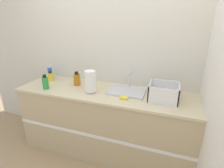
# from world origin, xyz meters

# --- Properties ---
(ground_plane) EXTENTS (12.00, 12.00, 0.00)m
(ground_plane) POSITION_xyz_m (0.00, 0.00, 0.00)
(ground_plane) COLOR tan
(wall_back) EXTENTS (4.65, 0.06, 2.60)m
(wall_back) POSITION_xyz_m (0.00, 0.66, 1.30)
(wall_back) COLOR beige
(wall_back) RESTS_ON ground_plane
(wall_right) EXTENTS (0.06, 2.63, 2.60)m
(wall_right) POSITION_xyz_m (1.15, 0.32, 1.30)
(wall_right) COLOR silver
(wall_right) RESTS_ON ground_plane
(counter_cabinet) EXTENTS (2.27, 0.66, 0.91)m
(counter_cabinet) POSITION_xyz_m (0.00, 0.32, 0.46)
(counter_cabinet) COLOR tan
(counter_cabinet) RESTS_ON ground_plane
(sink) EXTENTS (0.44, 0.33, 0.23)m
(sink) POSITION_xyz_m (0.27, 0.38, 0.93)
(sink) COLOR silver
(sink) RESTS_ON counter_cabinet
(paper_towel_roll) EXTENTS (0.14, 0.14, 0.27)m
(paper_towel_roll) POSITION_xyz_m (-0.15, 0.23, 1.05)
(paper_towel_roll) COLOR #4C4C51
(paper_towel_roll) RESTS_ON counter_cabinet
(dish_rack) EXTENTS (0.32, 0.29, 0.19)m
(dish_rack) POSITION_xyz_m (0.72, 0.30, 0.99)
(dish_rack) COLOR white
(dish_rack) RESTS_ON counter_cabinet
(bottle_green) EXTENTS (0.08, 0.08, 0.19)m
(bottle_green) POSITION_xyz_m (-0.76, 0.14, 1.00)
(bottle_green) COLOR #2D8C3D
(bottle_green) RESTS_ON counter_cabinet
(bottle_amber) EXTENTS (0.09, 0.09, 0.19)m
(bottle_amber) POSITION_xyz_m (-0.43, 0.39, 1.00)
(bottle_amber) COLOR #B26B19
(bottle_amber) RESTS_ON counter_cabinet
(bottle_blue) EXTENTS (0.06, 0.06, 0.21)m
(bottle_blue) POSITION_xyz_m (-0.95, 0.48, 1.01)
(bottle_blue) COLOR #2D56B7
(bottle_blue) RESTS_ON counter_cabinet
(bottle_yellow) EXTENTS (0.07, 0.07, 0.14)m
(bottle_yellow) POSITION_xyz_m (-0.89, 0.42, 0.98)
(bottle_yellow) COLOR yellow
(bottle_yellow) RESTS_ON counter_cabinet
(sponge) EXTENTS (0.09, 0.06, 0.02)m
(sponge) POSITION_xyz_m (0.29, 0.17, 0.93)
(sponge) COLOR yellow
(sponge) RESTS_ON counter_cabinet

